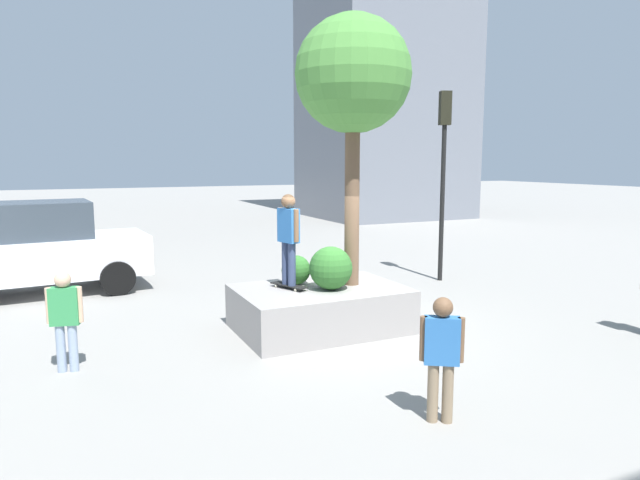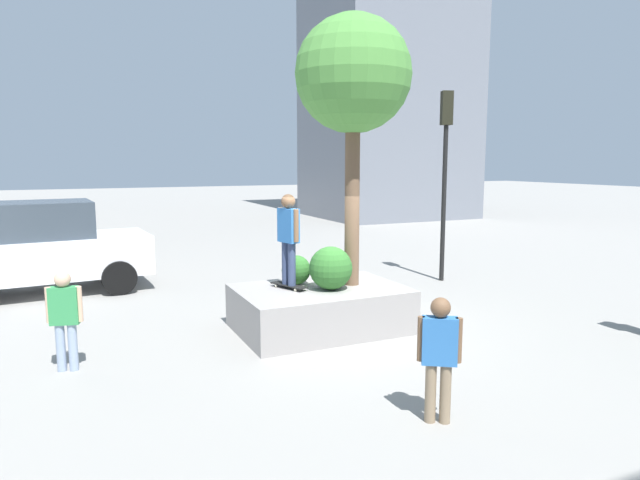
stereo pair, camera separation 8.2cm
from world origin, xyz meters
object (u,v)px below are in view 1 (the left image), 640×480
at_px(skateboarder, 288,233).
at_px(passerby_with_bag, 442,351).
at_px(skateboard, 289,286).
at_px(bystander_watching, 65,314).
at_px(planter_ledge, 320,308).
at_px(police_car, 38,248).
at_px(traffic_light_corner, 444,154).
at_px(plaza_tree, 353,77).

relative_size(skateboarder, passerby_with_bag, 1.08).
xyz_separation_m(skateboard, skateboarder, (0.00, -0.00, 0.99)).
bearing_deg(bystander_watching, planter_ledge, 4.07).
distance_m(police_car, passerby_with_bag, 10.43).
bearing_deg(traffic_light_corner, skateboard, -155.45).
bearing_deg(police_car, bystander_watching, -84.88).
bearing_deg(passerby_with_bag, traffic_light_corner, 52.82).
xyz_separation_m(planter_ledge, skateboard, (-0.56, 0.17, 0.46)).
relative_size(police_car, traffic_light_corner, 0.99).
height_order(plaza_tree, traffic_light_corner, plaza_tree).
xyz_separation_m(planter_ledge, plaza_tree, (0.67, 0.00, 4.26)).
xyz_separation_m(planter_ledge, bystander_watching, (-4.34, -0.31, 0.49)).
bearing_deg(passerby_with_bag, plaza_tree, 76.90).
relative_size(traffic_light_corner, passerby_with_bag, 3.16).
xyz_separation_m(traffic_light_corner, bystander_watching, (-9.08, -2.90, -2.44)).
distance_m(planter_ledge, traffic_light_corner, 6.14).
distance_m(skateboard, traffic_light_corner, 6.33).
distance_m(traffic_light_corner, passerby_with_bag, 8.64).
xyz_separation_m(plaza_tree, passerby_with_bag, (-0.93, -4.02, -3.76)).
height_order(planter_ledge, skateboarder, skateboarder).
bearing_deg(police_car, plaza_tree, -44.12).
relative_size(skateboard, bystander_watching, 0.53).
bearing_deg(planter_ledge, skateboard, 162.86).
relative_size(planter_ledge, plaza_tree, 0.61).
bearing_deg(plaza_tree, passerby_with_bag, -103.10).
bearing_deg(skateboarder, skateboard, 90.00).
relative_size(police_car, passerby_with_bag, 3.14).
relative_size(skateboard, traffic_light_corner, 0.17).
height_order(skateboarder, bystander_watching, skateboarder).
height_order(skateboarder, police_car, skateboarder).
bearing_deg(police_car, skateboarder, -50.36).
bearing_deg(planter_ledge, police_car, 132.18).
relative_size(plaza_tree, police_car, 1.02).
distance_m(skateboard, bystander_watching, 3.82).
relative_size(planter_ledge, police_car, 0.63).
bearing_deg(passerby_with_bag, skateboard, 93.96).
xyz_separation_m(skateboard, police_car, (-4.29, 5.18, 0.26)).
bearing_deg(traffic_light_corner, passerby_with_bag, -127.18).
distance_m(planter_ledge, bystander_watching, 4.38).
bearing_deg(planter_ledge, traffic_light_corner, 28.67).
distance_m(skateboard, passerby_with_bag, 4.19).
bearing_deg(skateboard, plaza_tree, -7.79).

